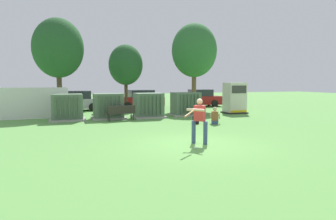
{
  "coord_description": "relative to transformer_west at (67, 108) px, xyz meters",
  "views": [
    {
      "loc": [
        -4.69,
        -10.42,
        2.39
      ],
      "look_at": [
        0.07,
        3.5,
        1.0
      ],
      "focal_mm": 32.52,
      "sensor_mm": 36.0,
      "label": 1
    }
  ],
  "objects": [
    {
      "name": "ground_plane",
      "position": [
        4.54,
        -9.07,
        -0.79
      ],
      "size": [
        96.0,
        96.0,
        0.0
      ],
      "primitive_type": "plane",
      "color": "#5B9947"
    },
    {
      "name": "fence_panel",
      "position": [
        -2.3,
        1.43,
        0.21
      ],
      "size": [
        4.8,
        0.12,
        2.0
      ],
      "primitive_type": "cube",
      "color": "silver",
      "rests_on": "ground"
    },
    {
      "name": "transformer_west",
      "position": [
        0.0,
        0.0,
        0.0
      ],
      "size": [
        2.1,
        1.7,
        1.62
      ],
      "color": "#9E9B93",
      "rests_on": "ground"
    },
    {
      "name": "transformer_mid_west",
      "position": [
        2.5,
        0.05,
        0.0
      ],
      "size": [
        2.1,
        1.7,
        1.62
      ],
      "color": "#9E9B93",
      "rests_on": "ground"
    },
    {
      "name": "transformer_mid_east",
      "position": [
        5.1,
        -0.12,
        0.0
      ],
      "size": [
        2.1,
        1.7,
        1.62
      ],
      "color": "#9E9B93",
      "rests_on": "ground"
    },
    {
      "name": "transformer_east",
      "position": [
        7.87,
        0.16,
        0.0
      ],
      "size": [
        2.1,
        1.7,
        1.62
      ],
      "color": "#9E9B93",
      "rests_on": "ground"
    },
    {
      "name": "generator_enclosure",
      "position": [
        11.93,
        0.42,
        0.35
      ],
      "size": [
        1.6,
        1.4,
        2.3
      ],
      "color": "#262626",
      "rests_on": "ground"
    },
    {
      "name": "park_bench",
      "position": [
        3.11,
        -1.15,
        -0.25
      ],
      "size": [
        1.84,
        0.78,
        0.92
      ],
      "color": "#2D2823",
      "rests_on": "ground"
    },
    {
      "name": "batter",
      "position": [
        4.67,
        -9.04,
        0.19
      ],
      "size": [
        1.31,
        1.33,
        1.74
      ],
      "color": "#384C75",
      "rests_on": "ground"
    },
    {
      "name": "sports_ball",
      "position": [
        4.2,
        -9.78,
        -0.74
      ],
      "size": [
        0.09,
        0.09,
        0.09
      ],
      "primitive_type": "sphere",
      "color": "white",
      "rests_on": "ground"
    },
    {
      "name": "seated_spectator",
      "position": [
        7.84,
        -4.3,
        -0.41
      ],
      "size": [
        0.68,
        0.78,
        0.96
      ],
      "color": "#384C75",
      "rests_on": "ground"
    },
    {
      "name": "backpack",
      "position": [
        6.83,
        -3.92,
        -0.57
      ],
      "size": [
        0.34,
        0.29,
        0.44
      ],
      "color": "black",
      "rests_on": "ground"
    },
    {
      "name": "tree_left",
      "position": [
        -0.47,
        4.48,
        4.01
      ],
      "size": [
        3.66,
        3.66,
        7.0
      ],
      "color": "#4C3828",
      "rests_on": "ground"
    },
    {
      "name": "tree_center_left",
      "position": [
        4.87,
        6.3,
        2.98
      ],
      "size": [
        2.88,
        2.88,
        5.5
      ],
      "color": "#4C3828",
      "rests_on": "ground"
    },
    {
      "name": "tree_center_right",
      "position": [
        10.31,
        4.29,
        4.17
      ],
      "size": [
        3.78,
        3.78,
        7.23
      ],
      "color": "brown",
      "rests_on": "ground"
    },
    {
      "name": "parked_car_leftmost",
      "position": [
        0.81,
        6.55,
        -0.04
      ],
      "size": [
        4.32,
        2.17,
        1.62
      ],
      "color": "#B2B2B7",
      "rests_on": "ground"
    },
    {
      "name": "parked_car_left_of_center",
      "position": [
        6.3,
        7.14,
        -0.04
      ],
      "size": [
        4.24,
        2.0,
        1.62
      ],
      "color": "maroon",
      "rests_on": "ground"
    },
    {
      "name": "parked_car_right_of_center",
      "position": [
        12.16,
        7.19,
        -0.04
      ],
      "size": [
        4.38,
        2.3,
        1.62
      ],
      "color": "maroon",
      "rests_on": "ground"
    }
  ]
}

